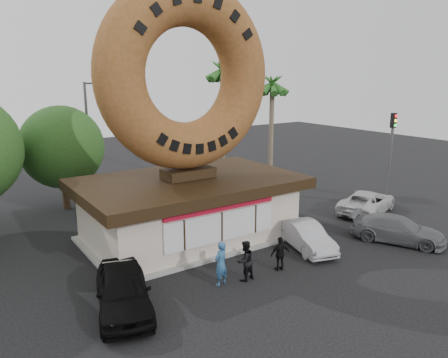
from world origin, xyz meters
name	(u,v)px	position (x,y,z in m)	size (l,w,h in m)	color
ground	(260,281)	(0.00, 0.00, 0.00)	(90.00, 90.00, 0.00)	black
donut_shop	(189,206)	(0.00, 5.98, 1.77)	(11.20, 7.20, 3.80)	beige
giant_donut	(186,76)	(0.00, 6.00, 8.43)	(9.25, 9.25, 2.36)	#96512B
tree_mid	(62,147)	(-4.00, 15.00, 4.02)	(5.20, 5.20, 6.63)	#473321
palm_near	(222,75)	(7.50, 14.00, 8.41)	(2.60, 2.60, 9.75)	#726651
palm_far	(272,88)	(11.00, 12.50, 7.48)	(2.60, 2.60, 8.75)	#726651
street_lamp	(90,135)	(-1.86, 16.00, 4.48)	(2.11, 0.20, 8.00)	#59595E
traffic_signal	(391,147)	(14.00, 3.99, 3.87)	(0.30, 0.38, 6.07)	#59595E
person_left	(221,263)	(-1.54, 0.67, 0.94)	(0.69, 0.45, 1.89)	#2A5783
person_center	(245,261)	(-0.47, 0.45, 0.87)	(0.85, 0.66, 1.75)	black
person_right	(280,254)	(1.40, 0.33, 0.78)	(0.91, 0.38, 1.56)	black
car_black	(123,290)	(-5.64, 1.00, 0.80)	(1.89, 4.71, 1.60)	black
car_silver	(306,236)	(4.09, 1.47, 0.66)	(1.41, 4.03, 1.33)	#A4A5A9
car_grey	(398,229)	(8.69, -0.52, 0.68)	(1.89, 4.66, 1.35)	slate
car_white	(367,202)	(11.37, 3.53, 0.70)	(2.33, 5.06, 1.41)	beige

